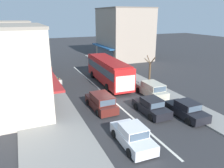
{
  "coord_description": "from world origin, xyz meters",
  "views": [
    {
      "loc": [
        -8.57,
        -18.76,
        8.7
      ],
      "look_at": [
        0.73,
        2.91,
        1.2
      ],
      "focal_mm": 35.0,
      "sensor_mm": 36.0,
      "label": 1
    }
  ],
  "objects_px": {
    "sedan_queue_gap_filler": "(133,136)",
    "pedestrian_far_walker": "(50,70)",
    "parked_sedan_kerb_front": "(186,110)",
    "city_bus": "(108,70)",
    "pedestrian_browsing_midblock": "(60,84)",
    "wagon_behind_bus_near": "(101,102)",
    "pedestrian_with_handbag_near": "(55,81)",
    "parked_wagon_kerb_second": "(152,89)",
    "traffic_light_downstreet": "(49,52)",
    "street_tree_right": "(150,73)",
    "sedan_behind_bus_mid": "(151,107)"
  },
  "relations": [
    {
      "from": "sedan_queue_gap_filler",
      "to": "pedestrian_browsing_midblock",
      "type": "height_order",
      "value": "pedestrian_browsing_midblock"
    },
    {
      "from": "wagon_behind_bus_near",
      "to": "sedan_behind_bus_mid",
      "type": "xyz_separation_m",
      "value": [
        3.88,
        -2.66,
        -0.08
      ]
    },
    {
      "from": "pedestrian_with_handbag_near",
      "to": "pedestrian_far_walker",
      "type": "bearing_deg",
      "value": 88.03
    },
    {
      "from": "traffic_light_downstreet",
      "to": "pedestrian_browsing_midblock",
      "type": "xyz_separation_m",
      "value": [
        -0.53,
        -12.22,
        -1.79
      ]
    },
    {
      "from": "street_tree_right",
      "to": "wagon_behind_bus_near",
      "type": "bearing_deg",
      "value": -154.09
    },
    {
      "from": "sedan_queue_gap_filler",
      "to": "parked_sedan_kerb_front",
      "type": "bearing_deg",
      "value": 16.9
    },
    {
      "from": "sedan_queue_gap_filler",
      "to": "traffic_light_downstreet",
      "type": "relative_size",
      "value": 1.01
    },
    {
      "from": "street_tree_right",
      "to": "traffic_light_downstreet",
      "type": "bearing_deg",
      "value": 124.0
    },
    {
      "from": "city_bus",
      "to": "sedan_behind_bus_mid",
      "type": "distance_m",
      "value": 10.13
    },
    {
      "from": "sedan_behind_bus_mid",
      "to": "parked_wagon_kerb_second",
      "type": "height_order",
      "value": "parked_wagon_kerb_second"
    },
    {
      "from": "street_tree_right",
      "to": "pedestrian_far_walker",
      "type": "bearing_deg",
      "value": 137.77
    },
    {
      "from": "parked_sedan_kerb_front",
      "to": "pedestrian_far_walker",
      "type": "xyz_separation_m",
      "value": [
        -9.18,
        17.9,
        0.4
      ]
    },
    {
      "from": "sedan_behind_bus_mid",
      "to": "wagon_behind_bus_near",
      "type": "bearing_deg",
      "value": 145.54
    },
    {
      "from": "sedan_queue_gap_filler",
      "to": "pedestrian_browsing_midblock",
      "type": "xyz_separation_m",
      "value": [
        -2.65,
        12.81,
        0.4
      ]
    },
    {
      "from": "parked_sedan_kerb_front",
      "to": "street_tree_right",
      "type": "height_order",
      "value": "street_tree_right"
    },
    {
      "from": "wagon_behind_bus_near",
      "to": "parked_wagon_kerb_second",
      "type": "relative_size",
      "value": 1.0
    },
    {
      "from": "traffic_light_downstreet",
      "to": "sedan_behind_bus_mid",
      "type": "bearing_deg",
      "value": -73.96
    },
    {
      "from": "parked_wagon_kerb_second",
      "to": "street_tree_right",
      "type": "bearing_deg",
      "value": 63.01
    },
    {
      "from": "pedestrian_with_handbag_near",
      "to": "sedan_behind_bus_mid",
      "type": "bearing_deg",
      "value": -56.24
    },
    {
      "from": "pedestrian_with_handbag_near",
      "to": "city_bus",
      "type": "bearing_deg",
      "value": -2.44
    },
    {
      "from": "pedestrian_browsing_midblock",
      "to": "pedestrian_far_walker",
      "type": "distance_m",
      "value": 7.05
    },
    {
      "from": "sedan_queue_gap_filler",
      "to": "parked_sedan_kerb_front",
      "type": "relative_size",
      "value": 1.01
    },
    {
      "from": "parked_wagon_kerb_second",
      "to": "pedestrian_browsing_midblock",
      "type": "distance_m",
      "value": 10.54
    },
    {
      "from": "city_bus",
      "to": "traffic_light_downstreet",
      "type": "bearing_deg",
      "value": 118.23
    },
    {
      "from": "city_bus",
      "to": "pedestrian_far_walker",
      "type": "distance_m",
      "value": 8.96
    },
    {
      "from": "parked_sedan_kerb_front",
      "to": "pedestrian_browsing_midblock",
      "type": "distance_m",
      "value": 14.17
    },
    {
      "from": "sedan_behind_bus_mid",
      "to": "sedan_queue_gap_filler",
      "type": "relative_size",
      "value": 0.99
    },
    {
      "from": "city_bus",
      "to": "street_tree_right",
      "type": "height_order",
      "value": "street_tree_right"
    },
    {
      "from": "parked_wagon_kerb_second",
      "to": "traffic_light_downstreet",
      "type": "distance_m",
      "value": 19.52
    },
    {
      "from": "wagon_behind_bus_near",
      "to": "pedestrian_browsing_midblock",
      "type": "relative_size",
      "value": 2.78
    },
    {
      "from": "sedan_queue_gap_filler",
      "to": "pedestrian_far_walker",
      "type": "xyz_separation_m",
      "value": [
        -2.73,
        19.86,
        0.4
      ]
    },
    {
      "from": "wagon_behind_bus_near",
      "to": "sedan_queue_gap_filler",
      "type": "relative_size",
      "value": 1.07
    },
    {
      "from": "pedestrian_browsing_midblock",
      "to": "street_tree_right",
      "type": "bearing_deg",
      "value": -13.74
    },
    {
      "from": "city_bus",
      "to": "wagon_behind_bus_near",
      "type": "bearing_deg",
      "value": -117.01
    },
    {
      "from": "parked_sedan_kerb_front",
      "to": "pedestrian_browsing_midblock",
      "type": "bearing_deg",
      "value": 129.99
    },
    {
      "from": "pedestrian_browsing_midblock",
      "to": "pedestrian_with_handbag_near",
      "type": "bearing_deg",
      "value": 101.67
    },
    {
      "from": "city_bus",
      "to": "pedestrian_far_walker",
      "type": "height_order",
      "value": "city_bus"
    },
    {
      "from": "pedestrian_far_walker",
      "to": "street_tree_right",
      "type": "bearing_deg",
      "value": -42.23
    },
    {
      "from": "city_bus",
      "to": "wagon_behind_bus_near",
      "type": "relative_size",
      "value": 2.41
    },
    {
      "from": "traffic_light_downstreet",
      "to": "pedestrian_far_walker",
      "type": "relative_size",
      "value": 2.58
    },
    {
      "from": "parked_sedan_kerb_front",
      "to": "street_tree_right",
      "type": "bearing_deg",
      "value": 80.33
    },
    {
      "from": "pedestrian_far_walker",
      "to": "city_bus",
      "type": "bearing_deg",
      "value": -42.18
    },
    {
      "from": "sedan_queue_gap_filler",
      "to": "parked_wagon_kerb_second",
      "type": "bearing_deg",
      "value": 49.49
    },
    {
      "from": "sedan_queue_gap_filler",
      "to": "street_tree_right",
      "type": "height_order",
      "value": "street_tree_right"
    },
    {
      "from": "sedan_behind_bus_mid",
      "to": "parked_wagon_kerb_second",
      "type": "distance_m",
      "value": 4.64
    },
    {
      "from": "parked_sedan_kerb_front",
      "to": "pedestrian_with_handbag_near",
      "type": "height_order",
      "value": "pedestrian_with_handbag_near"
    },
    {
      "from": "parked_wagon_kerb_second",
      "to": "traffic_light_downstreet",
      "type": "height_order",
      "value": "traffic_light_downstreet"
    },
    {
      "from": "pedestrian_far_walker",
      "to": "wagon_behind_bus_near",
      "type": "bearing_deg",
      "value": -78.02
    },
    {
      "from": "sedan_behind_bus_mid",
      "to": "sedan_queue_gap_filler",
      "type": "height_order",
      "value": "same"
    },
    {
      "from": "parked_sedan_kerb_front",
      "to": "pedestrian_far_walker",
      "type": "relative_size",
      "value": 2.58
    }
  ]
}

